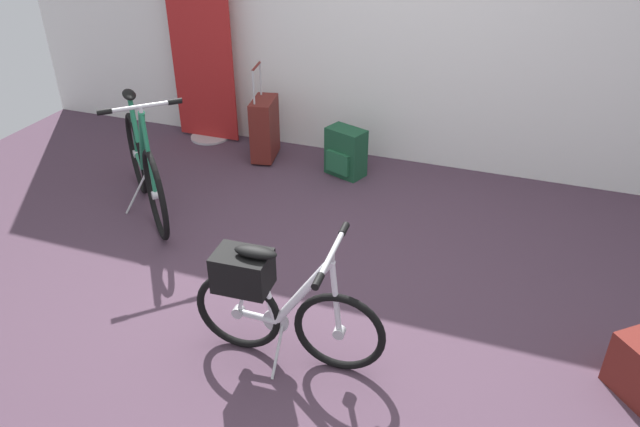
{
  "coord_description": "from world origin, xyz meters",
  "views": [
    {
      "loc": [
        1.01,
        -2.55,
        2.27
      ],
      "look_at": [
        0.02,
        0.18,
        0.55
      ],
      "focal_mm": 33.51,
      "sensor_mm": 36.0,
      "label": 1
    }
  ],
  "objects_px": {
    "display_bike_left": "(145,168)",
    "floor_banner_stand": "(202,58)",
    "folding_bike_foreground": "(273,300)",
    "rolling_suitcase": "(265,128)",
    "handbag_on_floor": "(345,153)"
  },
  "relations": [
    {
      "from": "display_bike_left",
      "to": "floor_banner_stand",
      "type": "bearing_deg",
      "value": 100.6
    },
    {
      "from": "floor_banner_stand",
      "to": "display_bike_left",
      "type": "bearing_deg",
      "value": -79.4
    },
    {
      "from": "folding_bike_foreground",
      "to": "rolling_suitcase",
      "type": "height_order",
      "value": "rolling_suitcase"
    },
    {
      "from": "display_bike_left",
      "to": "rolling_suitcase",
      "type": "height_order",
      "value": "display_bike_left"
    },
    {
      "from": "floor_banner_stand",
      "to": "folding_bike_foreground",
      "type": "distance_m",
      "value": 3.02
    },
    {
      "from": "display_bike_left",
      "to": "rolling_suitcase",
      "type": "relative_size",
      "value": 1.2
    },
    {
      "from": "floor_banner_stand",
      "to": "rolling_suitcase",
      "type": "bearing_deg",
      "value": -18.34
    },
    {
      "from": "handbag_on_floor",
      "to": "floor_banner_stand",
      "type": "bearing_deg",
      "value": 168.53
    },
    {
      "from": "folding_bike_foreground",
      "to": "rolling_suitcase",
      "type": "bearing_deg",
      "value": 115.46
    },
    {
      "from": "display_bike_left",
      "to": "folding_bike_foreground",
      "type": "bearing_deg",
      "value": -35.9
    },
    {
      "from": "folding_bike_foreground",
      "to": "handbag_on_floor",
      "type": "xyz_separation_m",
      "value": [
        -0.3,
        2.14,
        -0.16
      ]
    },
    {
      "from": "floor_banner_stand",
      "to": "rolling_suitcase",
      "type": "relative_size",
      "value": 2.04
    },
    {
      "from": "floor_banner_stand",
      "to": "rolling_suitcase",
      "type": "distance_m",
      "value": 0.86
    },
    {
      "from": "folding_bike_foreground",
      "to": "handbag_on_floor",
      "type": "relative_size",
      "value": 2.53
    },
    {
      "from": "display_bike_left",
      "to": "handbag_on_floor",
      "type": "bearing_deg",
      "value": 42.13
    }
  ]
}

